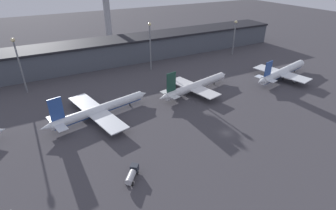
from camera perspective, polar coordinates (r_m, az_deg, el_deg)
The scene contains 10 objects.
ground at distance 96.98m, azimuth 12.64°, elevation -5.95°, with size 600.00×600.00×0.00m, color #423F44.
terminal_building at distance 168.78m, azimuth -8.03°, elevation 12.11°, with size 210.96×21.08×14.10m.
airplane_1 at distance 106.25m, azimuth -14.79°, elevation -1.03°, with size 45.15×37.13×13.31m.
airplane_2 at distance 123.70m, azimuth 5.99°, elevation 4.16°, with size 44.08×28.20×13.65m.
airplane_3 at distance 151.02m, azimuth 23.70°, elevation 6.59°, with size 46.87×29.68×12.88m.
service_vehicle_2 at distance 76.56m, azimuth -7.85°, elevation -14.66°, with size 5.91×6.66×2.87m.
lamp_post_0 at distance 135.60m, azimuth -29.81°, elevation 8.66°, with size 1.80×1.80×25.69m.
lamp_post_1 at distance 147.49m, azimuth -3.92°, elevation 13.81°, with size 1.80×1.80×26.40m.
lamp_post_2 at distance 180.44m, azimuth 14.32°, elevation 14.95°, with size 1.80×1.80×22.13m.
control_tower at distance 193.84m, azimuth -13.20°, elevation 19.57°, with size 9.00×9.00×45.33m.
Camera 1 is at (-55.43, -58.87, 53.54)m, focal length 28.00 mm.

